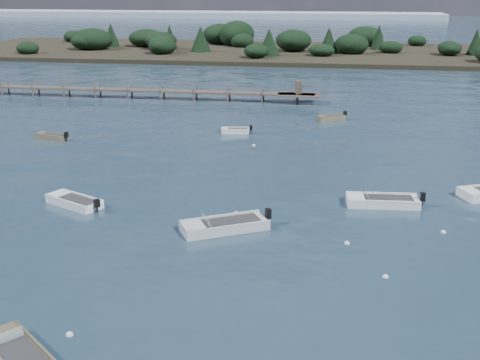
% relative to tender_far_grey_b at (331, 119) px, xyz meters
% --- Properties ---
extents(ground, '(400.00, 400.00, 0.00)m').
position_rel_tender_far_grey_b_xyz_m(ground, '(-8.10, 21.29, -0.16)').
color(ground, '#182A38').
rests_on(ground, ground).
extents(tender_far_grey_b, '(3.27, 2.47, 1.14)m').
position_rel_tender_far_grey_b_xyz_m(tender_far_grey_b, '(0.00, 0.00, 0.00)').
color(tender_far_grey_b, '#6F664A').
rests_on(tender_far_grey_b, ground).
extents(dinghy_mid_white_b, '(5.13, 2.11, 1.26)m').
position_rel_tender_far_grey_b_xyz_m(dinghy_mid_white_b, '(3.69, -25.48, 0.00)').
color(dinghy_mid_white_b, silver).
rests_on(dinghy_mid_white_b, ground).
extents(dinghy_mid_grey, '(4.34, 3.17, 1.11)m').
position_rel_tender_far_grey_b_xyz_m(dinghy_mid_grey, '(-16.46, -28.66, -0.01)').
color(dinghy_mid_grey, silver).
rests_on(dinghy_mid_grey, ground).
extents(tender_far_grey, '(3.42, 1.86, 1.08)m').
position_rel_tender_far_grey_b_xyz_m(tender_far_grey, '(-25.84, -12.35, -0.01)').
color(tender_far_grey, '#6F664A').
rests_on(tender_far_grey, ground).
extents(dinghy_mid_white_a, '(5.41, 4.15, 1.29)m').
position_rel_tender_far_grey_b_xyz_m(dinghy_mid_white_a, '(-5.89, -31.24, 0.01)').
color(dinghy_mid_white_a, '#AEB3B5').
rests_on(dinghy_mid_white_a, ground).
extents(dinghy_near_olive, '(4.37, 4.00, 1.14)m').
position_rel_tender_far_grey_b_xyz_m(dinghy_near_olive, '(-11.38, -45.37, -0.01)').
color(dinghy_near_olive, '#6F664A').
rests_on(dinghy_near_olive, ground).
extents(tender_far_white, '(3.07, 1.39, 1.03)m').
position_rel_tender_far_grey_b_xyz_m(tender_far_white, '(-9.17, -7.26, -0.01)').
color(tender_far_white, silver).
rests_on(tender_far_white, ground).
extents(buoy_a, '(0.32, 0.32, 0.32)m').
position_rel_tender_far_grey_b_xyz_m(buoy_a, '(-10.26, -43.33, -0.16)').
color(buoy_a, silver).
rests_on(buoy_a, ground).
extents(buoy_b, '(0.32, 0.32, 0.32)m').
position_rel_tender_far_grey_b_xyz_m(buoy_b, '(3.17, -35.96, -0.16)').
color(buoy_b, silver).
rests_on(buoy_b, ground).
extents(buoy_c, '(0.32, 0.32, 0.32)m').
position_rel_tender_far_grey_b_xyz_m(buoy_c, '(-16.36, -27.93, -0.16)').
color(buoy_c, silver).
rests_on(buoy_c, ground).
extents(buoy_d, '(0.32, 0.32, 0.32)m').
position_rel_tender_far_grey_b_xyz_m(buoy_d, '(6.96, -29.64, -0.16)').
color(buoy_d, silver).
rests_on(buoy_d, ground).
extents(buoy_e, '(0.32, 0.32, 0.32)m').
position_rel_tender_far_grey_b_xyz_m(buoy_e, '(-6.76, -11.74, -0.16)').
color(buoy_e, silver).
rests_on(buoy_e, ground).
extents(buoy_extra_a, '(0.32, 0.32, 0.32)m').
position_rel_tender_far_grey_b_xyz_m(buoy_extra_a, '(1.32, -32.13, -0.16)').
color(buoy_extra_a, silver).
rests_on(buoy_extra_a, ground).
extents(buoy_extra_b, '(0.32, 0.32, 0.32)m').
position_rel_tender_far_grey_b_xyz_m(buoy_extra_b, '(-5.63, -28.57, -0.16)').
color(buoy_extra_b, silver).
rests_on(buoy_extra_b, ground).
extents(jetty, '(64.50, 3.20, 3.40)m').
position_rel_tender_far_grey_b_xyz_m(jetty, '(-29.84, 9.28, 0.82)').
color(jetty, '#51443B').
rests_on(jetty, ground).
extents(far_headland, '(190.00, 40.00, 5.80)m').
position_rel_tender_far_grey_b_xyz_m(far_headland, '(16.90, 61.29, 1.80)').
color(far_headland, black).
rests_on(far_headland, ground).
extents(distant_haze, '(280.00, 20.00, 2.40)m').
position_rel_tender_far_grey_b_xyz_m(distant_haze, '(-98.10, 191.29, -0.16)').
color(distant_haze, '#94A4B7').
rests_on(distant_haze, ground).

